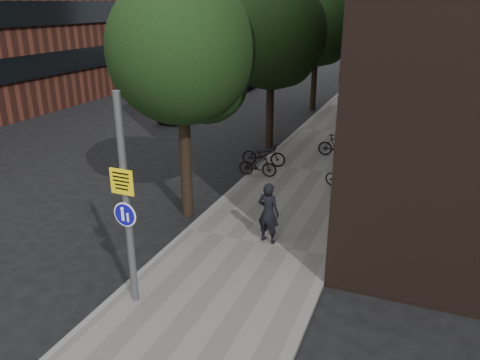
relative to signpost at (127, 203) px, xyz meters
The scene contains 15 objects.
ground 2.97m from the signpost, 12.56° to the left, with size 120.00×120.00×0.00m, color black.
sidewalk 10.76m from the signpost, 80.67° to the left, with size 4.50×60.00×0.12m, color slate.
curb_edge 10.64m from the signpost, 93.07° to the left, with size 0.15×60.00×0.13m, color slate.
street_tree_near 5.68m from the signpost, 102.31° to the left, with size 4.40×4.40×7.50m.
street_tree_mid 13.74m from the signpost, 94.60° to the left, with size 5.00×5.00×7.80m.
street_tree_far 22.63m from the signpost, 92.76° to the left, with size 5.00×5.00×7.80m.
signpost is the anchor object (origin of this frame).
pedestrian 4.59m from the signpost, 63.02° to the left, with size 0.66×0.43×1.80m, color black.
parked_bike_facade_near 9.55m from the signpost, 69.56° to the left, with size 0.53×1.53×0.80m, color black.
parked_bike_facade_far 12.90m from the signpost, 79.74° to the left, with size 0.47×1.67×1.00m, color black.
parked_bike_curb_near 10.37m from the signpost, 91.99° to the left, with size 0.65×1.86×0.98m, color black.
parked_bike_curb_far 9.10m from the signpost, 91.05° to the left, with size 0.43×1.54×0.92m, color black.
parked_car_near 18.61m from the signpost, 115.04° to the left, with size 1.50×3.72×1.27m, color black.
parked_car_mid 25.37m from the signpost, 110.07° to the left, with size 1.41×4.04×1.33m, color #4E161D.
parked_car_far 29.55m from the signpost, 106.08° to the left, with size 1.67×4.11×1.19m, color black.
Camera 1 is at (4.24, -7.98, 6.61)m, focal length 35.00 mm.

